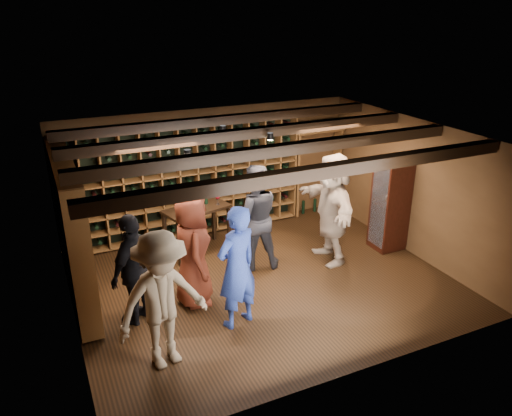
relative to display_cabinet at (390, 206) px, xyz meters
name	(u,v)px	position (x,y,z in m)	size (l,w,h in m)	color
ground	(263,282)	(-2.71, -0.20, -0.86)	(6.00, 6.00, 0.00)	black
room_shell	(263,141)	(-2.71, -0.15, 1.56)	(6.00, 6.00, 6.00)	#54371C
wine_rack_back	(188,181)	(-3.24, 2.13, 0.29)	(4.65, 0.30, 2.20)	brown
wine_rack_left	(72,231)	(-5.54, 0.62, 0.29)	(0.30, 2.65, 2.20)	brown
crate_shelf	(318,144)	(-0.31, 2.12, 0.71)	(1.20, 0.32, 2.07)	brown
display_cabinet	(390,206)	(0.00, 0.00, 0.00)	(0.55, 0.50, 1.75)	black
man_blue_shirt	(237,267)	(-3.56, -1.09, 0.07)	(0.67, 0.44, 1.84)	navy
man_grey_suit	(254,217)	(-2.62, 0.39, 0.09)	(0.92, 0.71, 1.88)	black
guest_red_floral	(193,250)	(-3.94, -0.28, 0.05)	(0.88, 0.58, 1.81)	maroon
guest_woman_black	(135,269)	(-4.84, -0.38, -0.01)	(0.99, 0.41, 1.69)	black
guest_khaki	(162,301)	(-4.73, -1.50, 0.08)	(1.20, 0.69, 1.86)	#86755C
guest_beige	(332,208)	(-1.26, 0.05, 0.14)	(1.86, 0.59, 2.00)	tan
tasting_table	(197,213)	(-3.35, 1.32, -0.07)	(1.30, 0.88, 1.18)	black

